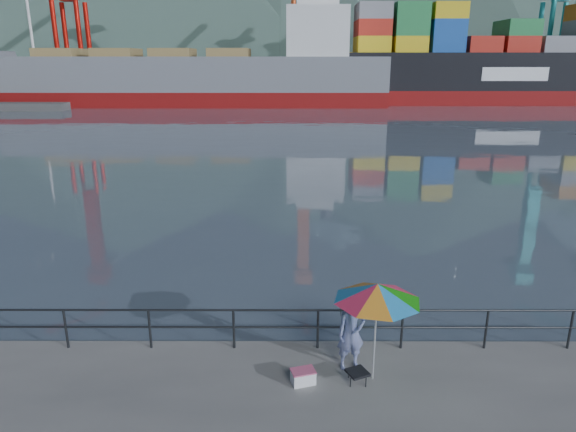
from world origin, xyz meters
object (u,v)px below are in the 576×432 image
at_px(beach_umbrella, 377,292).
at_px(container_ship, 515,64).
at_px(cooler_bag, 303,377).
at_px(bulk_carrier, 208,77).
at_px(fisherman, 351,333).

distance_m(beach_umbrella, container_ship, 82.23).
relative_size(cooler_bag, bulk_carrier, 0.01).
relative_size(bulk_carrier, container_ship, 1.09).
distance_m(fisherman, cooler_bag, 1.42).
relative_size(fisherman, container_ship, 0.03).
distance_m(fisherman, bulk_carrier, 72.38).
bearing_deg(fisherman, beach_umbrella, -56.79).
height_order(fisherman, bulk_carrier, bulk_carrier).
bearing_deg(fisherman, container_ship, 53.40).
bearing_deg(fisherman, bulk_carrier, 89.07).
height_order(cooler_bag, bulk_carrier, bulk_carrier).
distance_m(cooler_bag, bulk_carrier, 72.81).
relative_size(beach_umbrella, bulk_carrier, 0.04).
xyz_separation_m(beach_umbrella, bulk_carrier, (-14.17, 71.44, 1.98)).
distance_m(fisherman, container_ship, 82.08).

